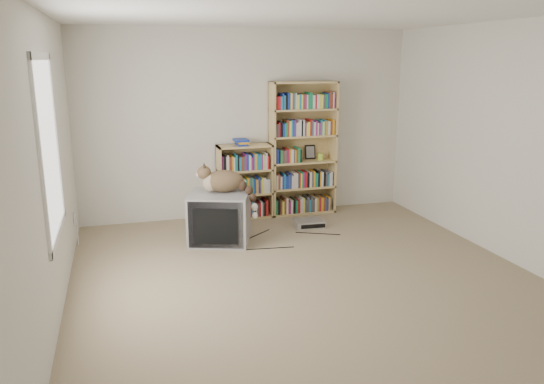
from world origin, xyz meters
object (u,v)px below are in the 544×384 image
object	(u,v)px
crt_tv	(220,217)
dvd_player	(309,223)
cat	(228,184)
bookcase_short	(245,184)
bookcase_tall	(302,152)

from	to	relation	value
crt_tv	dvd_player	bearing A→B (deg)	30.34
crt_tv	dvd_player	size ratio (longest dim) A/B	2.25
crt_tv	dvd_player	world-z (taller)	crt_tv
cat	bookcase_short	distance (m)	1.00
crt_tv	dvd_player	xyz separation A→B (m)	(1.21, 0.23, -0.25)
bookcase_short	dvd_player	size ratio (longest dim) A/B	2.65
dvd_player	bookcase_short	bearing A→B (deg)	139.86
cat	bookcase_tall	distance (m)	1.52
bookcase_tall	crt_tv	bearing A→B (deg)	-146.27
bookcase_short	crt_tv	bearing A→B (deg)	-119.93
cat	bookcase_short	xyz separation A→B (m)	(0.40, 0.88, -0.22)
crt_tv	bookcase_short	size ratio (longest dim) A/B	0.85
dvd_player	cat	bearing A→B (deg)	-165.14
crt_tv	bookcase_tall	xyz separation A→B (m)	(1.34, 0.89, 0.57)
bookcase_tall	dvd_player	size ratio (longest dim) A/B	4.83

